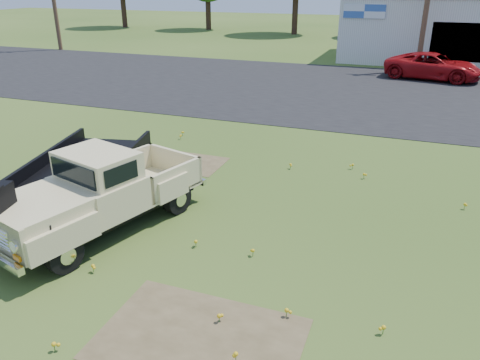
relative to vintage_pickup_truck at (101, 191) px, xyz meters
name	(u,v)px	position (x,y,z in m)	size (l,w,h in m)	color
ground	(196,229)	(1.83, 0.64, -0.87)	(140.00, 140.00, 0.00)	#324F19
asphalt_lot	(328,89)	(1.83, 15.64, -0.87)	(90.00, 14.00, 0.02)	black
dirt_patch_a	(200,338)	(3.33, -2.36, -0.87)	(3.00, 2.00, 0.01)	brown
dirt_patch_b	(185,163)	(-0.17, 4.14, -0.87)	(2.20, 1.60, 0.01)	brown
commercial_building	(456,27)	(7.83, 27.63, 1.23)	(14.20, 8.20, 4.15)	silver
vintage_pickup_truck	(101,191)	(0.00, 0.00, 0.00)	(1.87, 4.80, 1.74)	tan
flatbed_trailer	(71,174)	(-1.29, 0.63, -0.04)	(2.03, 6.09, 1.66)	black
red_pickup	(433,67)	(6.60, 20.11, -0.19)	(2.27, 4.92, 1.37)	#9C0E12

